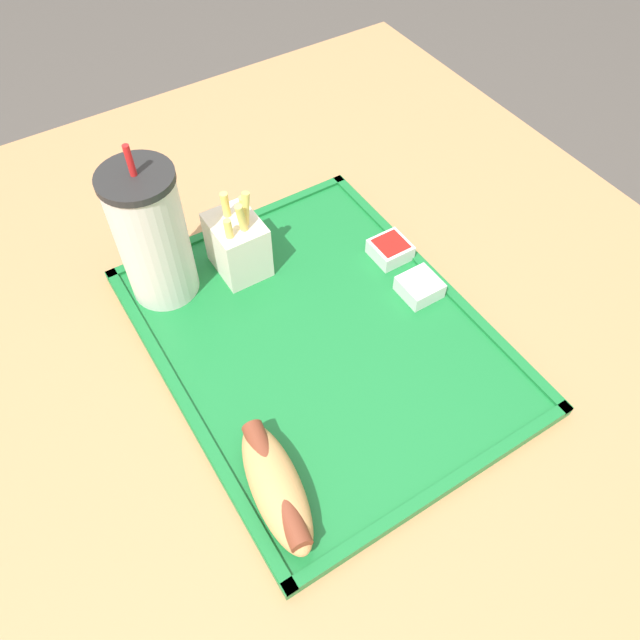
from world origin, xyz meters
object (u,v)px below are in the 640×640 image
soda_cup (152,236)px  sauce_cup_mayo (420,287)px  hot_dog_far (276,486)px  sauce_cup_ketchup (390,249)px  fries_carton (238,243)px

soda_cup → sauce_cup_mayo: bearing=-124.1°
soda_cup → sauce_cup_mayo: soda_cup is taller
hot_dog_far → sauce_cup_mayo: bearing=-64.3°
hot_dog_far → sauce_cup_ketchup: size_ratio=3.24×
soda_cup → fries_carton: (-0.02, -0.09, -0.04)m
hot_dog_far → sauce_cup_mayo: size_ratio=3.24×
fries_carton → sauce_cup_ketchup: bearing=-116.4°
fries_carton → hot_dog_far: bearing=158.8°
soda_cup → sauce_cup_mayo: (-0.17, -0.25, -0.07)m
sauce_cup_mayo → sauce_cup_ketchup: bearing=-5.7°
fries_carton → sauce_cup_mayo: bearing=-133.4°
sauce_cup_ketchup → soda_cup: bearing=68.5°
hot_dog_far → sauce_cup_ketchup: (0.20, -0.27, -0.01)m
fries_carton → soda_cup: bearing=78.5°
soda_cup → fries_carton: soda_cup is taller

